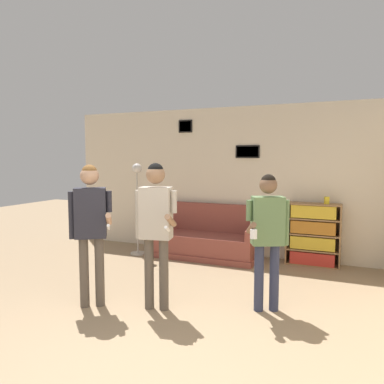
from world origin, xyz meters
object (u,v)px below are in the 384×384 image
object	(u,v)px
floor_lamp	(137,197)
person_player_foreground_center	(156,220)
bookshelf	(313,234)
drinking_cup	(327,200)
bottle_on_floor	(163,259)
couch	(206,240)
person_watcher_holding_cup	(268,229)
person_player_foreground_left	(91,220)

from	to	relation	value
floor_lamp	person_player_foreground_center	bearing A→B (deg)	-53.82
bookshelf	drinking_cup	size ratio (longest dim) A/B	8.85
bottle_on_floor	couch	bearing A→B (deg)	60.72
person_player_foreground_center	floor_lamp	bearing A→B (deg)	126.18
person_watcher_holding_cup	bottle_on_floor	bearing A→B (deg)	149.25
floor_lamp	person_player_foreground_left	xyz separation A→B (m)	(0.78, -2.32, -0.02)
floor_lamp	person_watcher_holding_cup	xyz separation A→B (m)	(2.73, -1.63, -0.10)
person_watcher_holding_cup	bottle_on_floor	size ratio (longest dim) A/B	5.57
person_player_foreground_left	person_watcher_holding_cup	distance (m)	2.07
floor_lamp	person_player_foreground_left	distance (m)	2.44
bookshelf	floor_lamp	bearing A→B (deg)	-169.94
bookshelf	person_player_foreground_left	xyz separation A→B (m)	(-2.27, -2.85, 0.53)
person_player_foreground_left	person_watcher_holding_cup	bearing A→B (deg)	19.44
floor_lamp	drinking_cup	distance (m)	3.28
couch	person_player_foreground_left	bearing A→B (deg)	-99.45
bottle_on_floor	floor_lamp	bearing A→B (deg)	149.07
person_player_foreground_center	person_player_foreground_left	bearing A→B (deg)	-163.43
floor_lamp	person_player_foreground_center	world-z (taller)	person_player_foreground_center
couch	bookshelf	xyz separation A→B (m)	(1.82, 0.19, 0.21)
bookshelf	drinking_cup	distance (m)	0.61
bottle_on_floor	drinking_cup	xyz separation A→B (m)	(2.47, 1.00, 0.98)
couch	person_player_foreground_center	distance (m)	2.57
person_watcher_holding_cup	drinking_cup	world-z (taller)	person_watcher_holding_cup
bottle_on_floor	drinking_cup	bearing A→B (deg)	22.02
person_watcher_holding_cup	floor_lamp	bearing A→B (deg)	149.20
bottle_on_floor	bookshelf	bearing A→B (deg)	23.71
person_player_foreground_left	couch	bearing A→B (deg)	80.55
bookshelf	person_player_foreground_left	distance (m)	3.68
couch	drinking_cup	bearing A→B (deg)	5.43
bookshelf	person_player_foreground_center	distance (m)	3.08
couch	bottle_on_floor	size ratio (longest dim) A/B	6.59
person_player_foreground_center	drinking_cup	world-z (taller)	person_player_foreground_center
bookshelf	bottle_on_floor	size ratio (longest dim) A/B	3.61
floor_lamp	couch	bearing A→B (deg)	15.91
person_player_foreground_left	drinking_cup	bearing A→B (deg)	49.24
person_player_foreground_left	person_player_foreground_center	world-z (taller)	person_player_foreground_center
person_player_foreground_center	drinking_cup	distance (m)	3.14
bookshelf	couch	bearing A→B (deg)	-173.99
person_player_foreground_left	bottle_on_floor	bearing A→B (deg)	90.29
drinking_cup	floor_lamp	bearing A→B (deg)	-170.54
floor_lamp	person_player_foreground_center	size ratio (longest dim) A/B	0.98
couch	person_player_foreground_center	bearing A→B (deg)	-82.76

